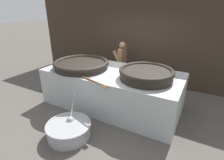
# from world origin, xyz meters

# --- Properties ---
(ground_plane) EXTENTS (60.00, 60.00, 0.00)m
(ground_plane) POSITION_xyz_m (0.00, 0.00, 0.00)
(ground_plane) COLOR #56514C
(back_wall) EXTENTS (8.86, 0.24, 3.27)m
(back_wall) POSITION_xyz_m (0.00, 2.16, 1.63)
(back_wall) COLOR #382D23
(back_wall) RESTS_ON ground_plane
(hearth_platform) EXTENTS (3.63, 1.68, 1.01)m
(hearth_platform) POSITION_xyz_m (0.00, 0.00, 0.50)
(hearth_platform) COLOR #B2B7B7
(hearth_platform) RESTS_ON ground_plane
(giant_wok_near) EXTENTS (1.52, 1.52, 0.20)m
(giant_wok_near) POSITION_xyz_m (-0.88, -0.16, 1.11)
(giant_wok_near) COLOR black
(giant_wok_near) RESTS_ON hearth_platform
(giant_wok_far) EXTENTS (1.28, 1.28, 0.25)m
(giant_wok_far) POSITION_xyz_m (0.96, -0.09, 1.14)
(giant_wok_far) COLOR black
(giant_wok_far) RESTS_ON hearth_platform
(stirring_paddle) EXTENTS (1.47, 0.48, 0.04)m
(stirring_paddle) POSITION_xyz_m (-0.26, -0.76, 1.03)
(stirring_paddle) COLOR brown
(stirring_paddle) RESTS_ON hearth_platform
(cook) EXTENTS (0.37, 0.57, 1.54)m
(cook) POSITION_xyz_m (-0.34, 1.31, 0.83)
(cook) COLOR #8C6647
(cook) RESTS_ON ground_plane
(prep_bowl_vegetables) EXTENTS (0.95, 1.16, 0.72)m
(prep_bowl_vegetables) POSITION_xyz_m (-0.17, -1.60, 0.18)
(prep_bowl_vegetables) COLOR #9E9EA3
(prep_bowl_vegetables) RESTS_ON ground_plane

